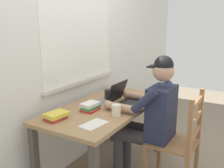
{
  "coord_description": "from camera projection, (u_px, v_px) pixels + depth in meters",
  "views": [
    {
      "loc": [
        -2.07,
        -1.28,
        1.54
      ],
      "look_at": [
        0.03,
        -0.05,
        0.94
      ],
      "focal_mm": 41.26,
      "sensor_mm": 36.0,
      "label": 1
    }
  ],
  "objects": [
    {
      "name": "laptop",
      "position": [
        125.0,
        100.0,
        2.57
      ],
      "size": [
        0.33,
        0.31,
        0.23
      ],
      "color": "black",
      "rests_on": "desk"
    },
    {
      "name": "back_wall",
      "position": [
        70.0,
        45.0,
        2.64
      ],
      "size": [
        6.0,
        0.08,
        2.6
      ],
      "color": "silver",
      "rests_on": "ground"
    },
    {
      "name": "computer_mouse",
      "position": [
        139.0,
        98.0,
        2.75
      ],
      "size": [
        0.06,
        0.1,
        0.03
      ],
      "primitive_type": "ellipsoid",
      "color": "black",
      "rests_on": "desk"
    },
    {
      "name": "coffee_mug_dark",
      "position": [
        108.0,
        94.0,
        2.77
      ],
      "size": [
        0.12,
        0.08,
        0.1
      ],
      "color": "black",
      "rests_on": "desk"
    },
    {
      "name": "paper_pile_near_laptop",
      "position": [
        94.0,
        124.0,
        2.08
      ],
      "size": [
        0.25,
        0.17,
        0.0
      ],
      "primitive_type": "cube",
      "rotation": [
        0.0,
        0.0,
        -0.12
      ],
      "color": "silver",
      "rests_on": "desk"
    },
    {
      "name": "desk",
      "position": [
        106.0,
        114.0,
        2.58
      ],
      "size": [
        1.46,
        0.72,
        0.72
      ],
      "color": "#9E7A51",
      "rests_on": "ground"
    },
    {
      "name": "seated_person",
      "position": [
        151.0,
        114.0,
        2.43
      ],
      "size": [
        0.5,
        0.6,
        1.25
      ],
      "color": "#232842",
      "rests_on": "ground"
    },
    {
      "name": "coffee_mug_white",
      "position": [
        116.0,
        110.0,
        2.26
      ],
      "size": [
        0.12,
        0.08,
        0.1
      ],
      "color": "beige",
      "rests_on": "desk"
    },
    {
      "name": "book_stack_side",
      "position": [
        56.0,
        116.0,
        2.18
      ],
      "size": [
        0.21,
        0.16,
        0.06
      ],
      "color": "#BC332D",
      "rests_on": "desk"
    },
    {
      "name": "wooden_chair",
      "position": [
        179.0,
        142.0,
        2.35
      ],
      "size": [
        0.42,
        0.42,
        0.94
      ],
      "color": "olive",
      "rests_on": "ground"
    },
    {
      "name": "landscape_photo_print",
      "position": [
        99.0,
        102.0,
        2.65
      ],
      "size": [
        0.14,
        0.11,
        0.0
      ],
      "primitive_type": "cube",
      "rotation": [
        0.0,
        0.0,
        0.15
      ],
      "color": "teal",
      "rests_on": "desk"
    },
    {
      "name": "book_stack_main",
      "position": [
        90.0,
        107.0,
        2.41
      ],
      "size": [
        0.2,
        0.15,
        0.07
      ],
      "color": "#BC332D",
      "rests_on": "desk"
    }
  ]
}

